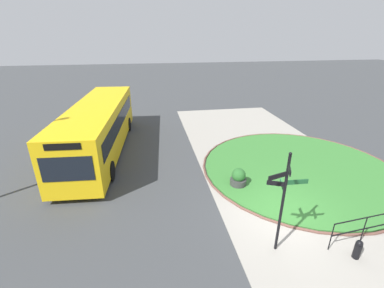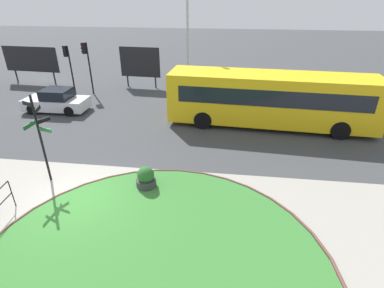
# 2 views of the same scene
# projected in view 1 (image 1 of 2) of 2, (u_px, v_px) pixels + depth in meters

# --- Properties ---
(ground) EXTENTS (120.00, 120.00, 0.00)m
(ground) POSITION_uv_depth(u_px,v_px,m) (283.00, 215.00, 10.68)
(ground) COLOR #3D3F42
(sidewalk_paving) EXTENTS (32.00, 8.49, 0.02)m
(sidewalk_paving) POSITION_uv_depth(u_px,v_px,m) (322.00, 211.00, 10.94)
(sidewalk_paving) COLOR #9E998E
(sidewalk_paving) RESTS_ON ground
(grass_island) EXTENTS (10.19, 10.19, 0.10)m
(grass_island) POSITION_uv_depth(u_px,v_px,m) (299.00, 168.00, 14.34)
(grass_island) COLOR #387A33
(grass_island) RESTS_ON ground
(grass_kerb_ring) EXTENTS (10.50, 10.50, 0.11)m
(grass_kerb_ring) POSITION_uv_depth(u_px,v_px,m) (299.00, 168.00, 14.34)
(grass_kerb_ring) COLOR brown
(grass_kerb_ring) RESTS_ON ground
(signpost_directional) EXTENTS (1.20, 1.42, 3.66)m
(signpost_directional) POSITION_uv_depth(u_px,v_px,m) (283.00, 196.00, 8.17)
(signpost_directional) COLOR black
(signpost_directional) RESTS_ON ground
(bollard_foreground) EXTENTS (0.23, 0.23, 0.72)m
(bollard_foreground) POSITION_uv_depth(u_px,v_px,m) (358.00, 249.00, 8.51)
(bollard_foreground) COLOR black
(bollard_foreground) RESTS_ON ground
(bus_yellow) EXTENTS (11.52, 3.32, 2.98)m
(bus_yellow) POSITION_uv_depth(u_px,v_px,m) (99.00, 127.00, 15.88)
(bus_yellow) COLOR yellow
(bus_yellow) RESTS_ON ground
(planter_near_signpost) EXTENTS (0.78, 0.78, 0.95)m
(planter_near_signpost) POSITION_uv_depth(u_px,v_px,m) (238.00, 178.00, 12.55)
(planter_near_signpost) COLOR #383838
(planter_near_signpost) RESTS_ON ground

